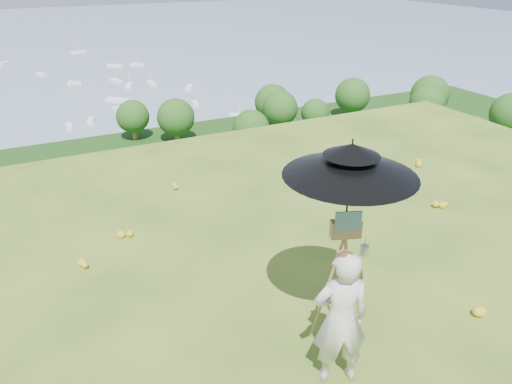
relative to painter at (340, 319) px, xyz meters
name	(u,v)px	position (x,y,z in m)	size (l,w,h in m)	color
ground	(409,275)	(2.04, 1.11, -0.79)	(14.00, 14.00, 0.00)	#3E5F1B
forest_slope	(116,337)	(2.04, 36.11, -29.79)	(140.00, 56.00, 22.00)	#153A0F
shoreline_tier	(69,222)	(2.04, 76.11, -36.79)	(170.00, 28.00, 8.00)	#6C6857
bay_water	(14,53)	(2.04, 241.11, -34.79)	(700.00, 700.00, 0.00)	#718CA2
slope_trees	(96,208)	(2.04, 36.11, -15.79)	(110.00, 50.00, 6.00)	#295419
harbor_town	(62,186)	(2.04, 76.11, -30.29)	(110.00, 22.00, 5.00)	silver
wildflowers	(398,262)	(2.04, 1.36, -0.73)	(10.00, 10.50, 0.12)	gold
painter	(340,319)	(0.00, 0.00, 0.00)	(0.57, 0.38, 1.57)	beige
field_easel	(341,278)	(0.36, 0.50, 0.07)	(0.65, 0.65, 1.72)	brown
sun_umbrella	(349,188)	(0.37, 0.52, 1.16)	(1.38, 1.38, 1.06)	black
painter_cap	(346,256)	(0.00, 0.00, 0.74)	(0.19, 0.22, 0.10)	#BC6775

